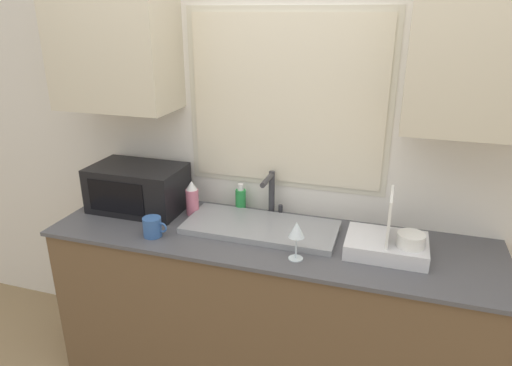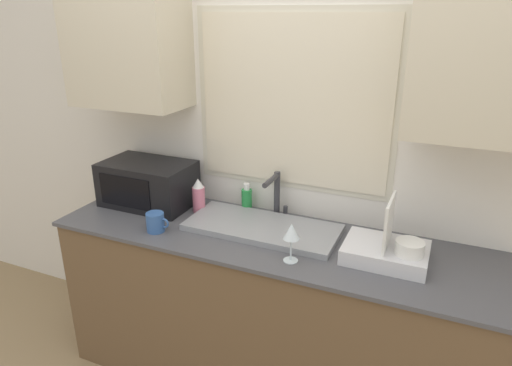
# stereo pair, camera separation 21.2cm
# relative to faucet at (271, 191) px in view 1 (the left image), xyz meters

# --- Properties ---
(countertop) EXTENTS (2.19, 0.62, 0.89)m
(countertop) POSITION_rel_faucet_xyz_m (0.05, -0.22, -0.59)
(countertop) COLOR brown
(countertop) RESTS_ON ground_plane
(wall_back) EXTENTS (6.00, 0.38, 2.60)m
(wall_back) POSITION_rel_faucet_xyz_m (0.05, 0.06, 0.40)
(wall_back) COLOR silver
(wall_back) RESTS_ON ground_plane
(sink_basin) EXTENTS (0.76, 0.34, 0.03)m
(sink_basin) POSITION_rel_faucet_xyz_m (-0.00, -0.17, -0.13)
(sink_basin) COLOR gray
(sink_basin) RESTS_ON countertop
(faucet) EXTENTS (0.08, 0.19, 0.25)m
(faucet) POSITION_rel_faucet_xyz_m (0.00, 0.00, 0.00)
(faucet) COLOR #333338
(faucet) RESTS_ON countertop
(microwave) EXTENTS (0.50, 0.32, 0.25)m
(microwave) POSITION_rel_faucet_xyz_m (-0.72, -0.12, -0.02)
(microwave) COLOR black
(microwave) RESTS_ON countertop
(dish_rack) EXTENTS (0.36, 0.27, 0.29)m
(dish_rack) POSITION_rel_faucet_xyz_m (0.62, -0.22, -0.10)
(dish_rack) COLOR silver
(dish_rack) RESTS_ON countertop
(spray_bottle) EXTENTS (0.07, 0.07, 0.19)m
(spray_bottle) POSITION_rel_faucet_xyz_m (-0.41, -0.10, -0.06)
(spray_bottle) COLOR #D8728C
(spray_bottle) RESTS_ON countertop
(soap_bottle) EXTENTS (0.06, 0.06, 0.16)m
(soap_bottle) POSITION_rel_faucet_xyz_m (-0.18, 0.02, -0.08)
(soap_bottle) COLOR #268C3F
(soap_bottle) RESTS_ON countertop
(mug_near_sink) EXTENTS (0.12, 0.09, 0.10)m
(mug_near_sink) POSITION_rel_faucet_xyz_m (-0.49, -0.39, -0.10)
(mug_near_sink) COLOR #335999
(mug_near_sink) RESTS_ON countertop
(wine_glass) EXTENTS (0.07, 0.07, 0.18)m
(wine_glass) POSITION_rel_faucet_xyz_m (0.23, -0.40, -0.01)
(wine_glass) COLOR silver
(wine_glass) RESTS_ON countertop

